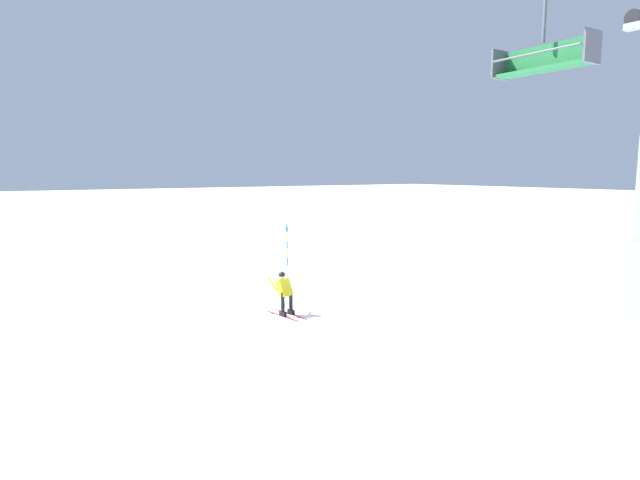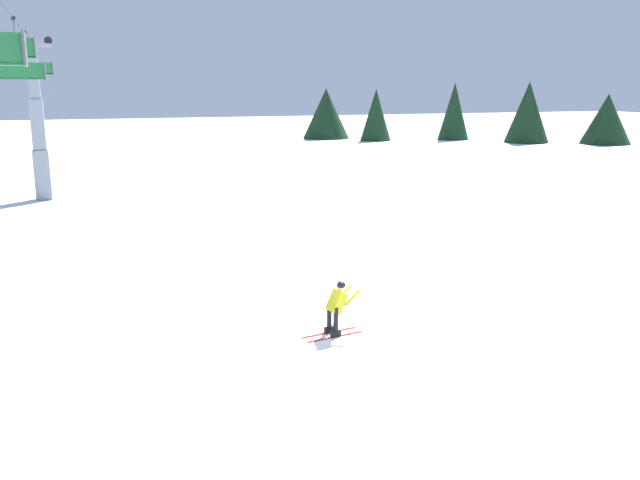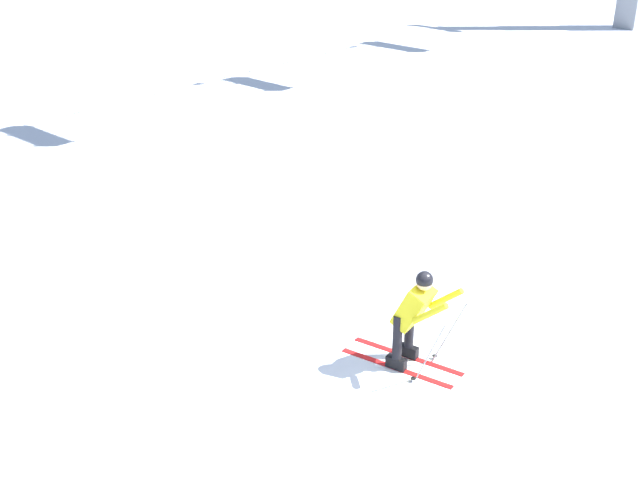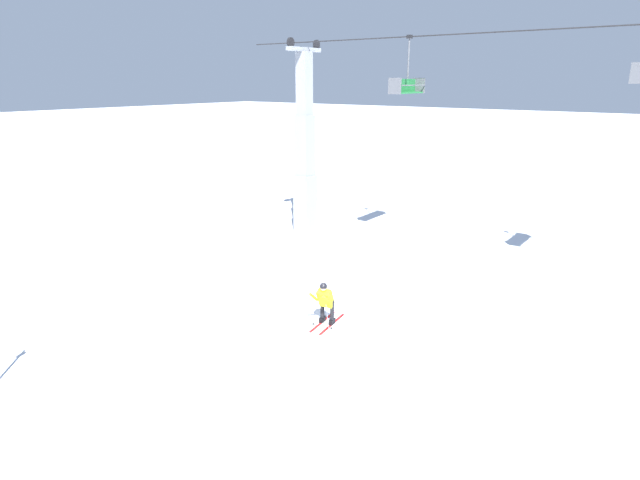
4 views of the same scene
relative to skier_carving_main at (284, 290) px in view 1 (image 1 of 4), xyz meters
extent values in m
plane|color=white|center=(0.01, -0.61, -0.84)|extent=(260.00, 260.00, 0.00)
cube|color=red|center=(0.15, 0.17, -0.83)|extent=(0.34, 1.67, 0.01)
cube|color=black|center=(0.15, 0.17, -0.75)|extent=(0.15, 0.29, 0.16)
cylinder|color=black|center=(0.15, 0.17, -0.34)|extent=(0.13, 0.13, 0.65)
cube|color=red|center=(-0.19, 0.11, -0.83)|extent=(0.34, 1.67, 0.01)
cube|color=black|center=(-0.19, 0.11, -0.75)|extent=(0.15, 0.29, 0.16)
cylinder|color=black|center=(-0.19, 0.11, -0.34)|extent=(0.13, 0.13, 0.65)
cube|color=gold|center=(0.00, 0.01, 0.08)|extent=(0.49, 0.55, 0.65)
sphere|color=beige|center=(0.02, -0.12, 0.48)|extent=(0.22, 0.22, 0.22)
sphere|color=black|center=(0.02, -0.12, 0.52)|extent=(0.23, 0.23, 0.23)
cylinder|color=gold|center=(0.28, -0.29, 0.20)|extent=(0.16, 0.49, 0.43)
cylinder|color=gray|center=(0.33, -0.32, -0.40)|extent=(0.20, 0.45, 1.12)
cylinder|color=black|center=(0.35, -0.14, -0.79)|extent=(0.07, 0.07, 0.01)
cylinder|color=gold|center=(-0.18, -0.36, 0.20)|extent=(0.16, 0.49, 0.43)
cylinder|color=gray|center=(-0.22, -0.41, -0.40)|extent=(0.07, 0.47, 1.12)
cylinder|color=black|center=(-0.29, -0.24, -0.79)|extent=(0.07, 0.07, 0.01)
cylinder|color=black|center=(-7.16, 7.12, 8.22)|extent=(0.10, 0.44, 0.44)
cylinder|color=#4C4F54|center=(-1.72, 8.08, 7.46)|extent=(0.07, 0.07, 1.63)
cube|color=#1E6633|center=(-1.72, 8.08, 6.10)|extent=(0.45, 2.13, 0.06)
cube|color=#1E6633|center=(-1.91, 8.08, 6.37)|extent=(0.06, 2.13, 0.55)
cylinder|color=#4C4F54|center=(-1.41, 8.08, 6.40)|extent=(0.04, 2.02, 0.04)
cube|color=#4C4F54|center=(-1.72, 9.15, 6.37)|extent=(0.57, 0.05, 0.63)
cube|color=#4C4F54|center=(-1.72, 7.02, 6.37)|extent=(0.57, 0.05, 0.63)
cylinder|color=blue|center=(-4.65, -7.94, -0.62)|extent=(0.07, 0.07, 0.43)
cylinder|color=yellow|center=(-4.65, -7.94, -0.19)|extent=(0.07, 0.07, 0.43)
cylinder|color=blue|center=(-4.65, -7.94, 0.24)|extent=(0.07, 0.07, 0.43)
cylinder|color=yellow|center=(-4.65, -7.94, 0.67)|extent=(0.07, 0.07, 0.43)
cylinder|color=blue|center=(-4.65, -7.94, 1.10)|extent=(0.07, 0.07, 0.43)
cylinder|color=blue|center=(-4.63, -7.94, 1.06)|extent=(0.02, 0.28, 0.28)
camera|label=1|loc=(8.37, 14.94, 3.98)|focal=29.13mm
camera|label=2|loc=(-15.79, 6.33, 5.68)|focal=37.51mm
camera|label=3|loc=(-7.76, -5.26, 5.37)|focal=45.49mm
camera|label=4|loc=(8.90, -12.20, 6.60)|focal=29.41mm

